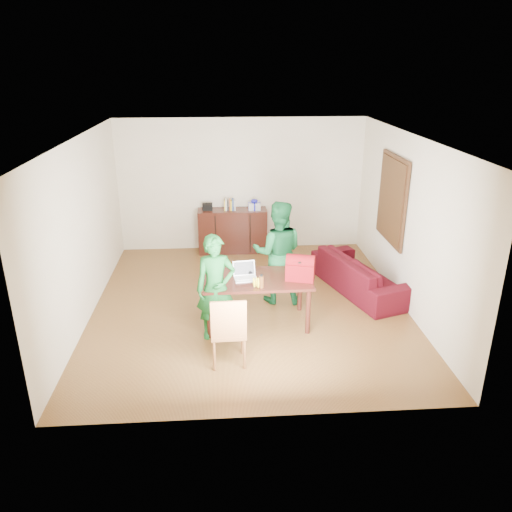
{
  "coord_description": "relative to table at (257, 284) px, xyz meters",
  "views": [
    {
      "loc": [
        -0.4,
        -7.29,
        3.72
      ],
      "look_at": [
        0.08,
        -0.39,
        1.01
      ],
      "focal_mm": 35.0,
      "sensor_mm": 36.0,
      "label": 1
    }
  ],
  "objects": [
    {
      "name": "person_far",
      "position": [
        0.39,
        0.75,
        0.2
      ],
      "size": [
        0.89,
        0.73,
        1.7
      ],
      "primitive_type": "imported",
      "rotation": [
        0.0,
        0.0,
        3.03
      ],
      "color": "#125428",
      "rests_on": "ground"
    },
    {
      "name": "table",
      "position": [
        0.0,
        0.0,
        0.0
      ],
      "size": [
        1.59,
        0.91,
        0.74
      ],
      "rotation": [
        0.0,
        0.0,
        0.01
      ],
      "color": "black",
      "rests_on": "ground"
    },
    {
      "name": "bottle",
      "position": [
        0.04,
        -0.33,
        0.19
      ],
      "size": [
        0.07,
        0.07,
        0.2
      ],
      "primitive_type": "cylinder",
      "rotation": [
        0.0,
        0.0,
        0.09
      ],
      "color": "#5B3214",
      "rests_on": "table"
    },
    {
      "name": "laptop",
      "position": [
        -0.17,
        -0.04,
        0.14
      ],
      "size": [
        0.35,
        0.27,
        0.23
      ],
      "rotation": [
        0.0,
        0.0,
        0.12
      ],
      "color": "white",
      "rests_on": "table"
    },
    {
      "name": "red_bag",
      "position": [
        0.62,
        -0.09,
        0.24
      ],
      "size": [
        0.46,
        0.34,
        0.3
      ],
      "primitive_type": "cube",
      "rotation": [
        0.0,
        0.0,
        -0.27
      ],
      "color": "maroon",
      "rests_on": "table"
    },
    {
      "name": "bananas",
      "position": [
        -0.02,
        -0.31,
        0.12
      ],
      "size": [
        0.18,
        0.15,
        0.06
      ],
      "primitive_type": null,
      "rotation": [
        0.0,
        0.0,
        0.38
      ],
      "color": "gold",
      "rests_on": "table"
    },
    {
      "name": "room",
      "position": [
        -0.07,
        0.72,
        0.66
      ],
      "size": [
        5.2,
        5.7,
        2.9
      ],
      "color": "#492912",
      "rests_on": "ground"
    },
    {
      "name": "sofa",
      "position": [
        1.87,
        1.04,
        -0.35
      ],
      "size": [
        1.44,
        2.24,
        0.61
      ],
      "primitive_type": "imported",
      "rotation": [
        0.0,
        0.0,
        1.89
      ],
      "color": "#380710",
      "rests_on": "ground"
    },
    {
      "name": "person_near",
      "position": [
        -0.6,
        -0.35,
        0.12
      ],
      "size": [
        0.6,
        0.44,
        1.54
      ],
      "primitive_type": "imported",
      "rotation": [
        0.0,
        0.0,
        0.13
      ],
      "color": "#135921",
      "rests_on": "ground"
    },
    {
      "name": "chair",
      "position": [
        -0.45,
        -1.05,
        -0.36
      ],
      "size": [
        0.46,
        0.44,
        0.99
      ],
      "rotation": [
        0.0,
        0.0,
        0.03
      ],
      "color": "brown",
      "rests_on": "ground"
    }
  ]
}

